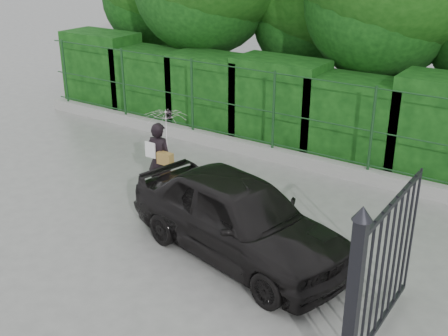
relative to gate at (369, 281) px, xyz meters
The scene contains 7 objects.
ground 4.81m from the gate, behind, with size 80.00×80.00×0.00m, color gray.
kerb 7.04m from the gate, 131.36° to the left, with size 14.00×0.25×0.30m, color #9E9E99.
fence 6.82m from the gate, 129.97° to the left, with size 14.13×0.06×1.80m.
hedge 7.71m from the gate, 126.15° to the left, with size 14.20×1.20×2.23m.
gate is the anchor object (origin of this frame).
woman 5.60m from the gate, 154.67° to the left, with size 0.89×0.91×1.79m.
car 2.96m from the gate, 153.69° to the left, with size 1.63×4.04×1.38m, color black.
Camera 1 is at (6.27, -6.19, 4.92)m, focal length 45.00 mm.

